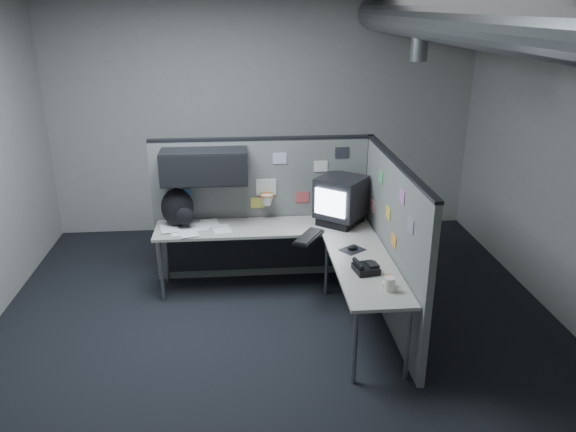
{
  "coord_description": "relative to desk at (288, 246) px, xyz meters",
  "views": [
    {
      "loc": [
        -0.32,
        -4.6,
        2.96
      ],
      "look_at": [
        0.11,
        0.35,
        1.08
      ],
      "focal_mm": 35.0,
      "sensor_mm": 36.0,
      "label": 1
    }
  ],
  "objects": [
    {
      "name": "monitor",
      "position": [
        0.59,
        0.31,
        0.38
      ],
      "size": [
        0.63,
        0.63,
        0.52
      ],
      "rotation": [
        0.0,
        0.0,
        0.12
      ],
      "color": "black",
      "rests_on": "desk"
    },
    {
      "name": "cup",
      "position": [
        0.73,
        -1.26,
        0.18
      ],
      "size": [
        0.1,
        0.1,
        0.12
      ],
      "primitive_type": "cylinder",
      "rotation": [
        0.0,
        0.0,
        0.18
      ],
      "color": "silver",
      "rests_on": "desk"
    },
    {
      "name": "desk",
      "position": [
        0.0,
        0.0,
        0.0
      ],
      "size": [
        2.31,
        2.11,
        0.73
      ],
      "color": "#A29C92",
      "rests_on": "ground"
    },
    {
      "name": "partition_back",
      "position": [
        -0.4,
        0.53,
        0.38
      ],
      "size": [
        2.44,
        0.42,
        1.63
      ],
      "color": "slate",
      "rests_on": "ground"
    },
    {
      "name": "papers",
      "position": [
        -0.97,
        0.26,
        0.12
      ],
      "size": [
        0.79,
        0.55,
        0.02
      ],
      "rotation": [
        0.0,
        0.0,
        0.23
      ],
      "color": "white",
      "rests_on": "desk"
    },
    {
      "name": "phone",
      "position": [
        0.61,
        -0.89,
        0.16
      ],
      "size": [
        0.23,
        0.25,
        0.1
      ],
      "rotation": [
        0.0,
        0.0,
        -0.0
      ],
      "color": "black",
      "rests_on": "desk"
    },
    {
      "name": "backpack",
      "position": [
        -1.14,
        0.36,
        0.32
      ],
      "size": [
        0.4,
        0.36,
        0.42
      ],
      "rotation": [
        0.0,
        0.0,
        0.28
      ],
      "color": "black",
      "rests_on": "desk"
    },
    {
      "name": "room",
      "position": [
        0.41,
        -0.7,
        1.48
      ],
      "size": [
        5.62,
        5.62,
        3.22
      ],
      "color": "black",
      "rests_on": "ground"
    },
    {
      "name": "bottles",
      "position": [
        0.75,
        -1.19,
        0.15
      ],
      "size": [
        0.13,
        0.18,
        0.08
      ],
      "rotation": [
        0.0,
        0.0,
        -0.28
      ],
      "color": "silver",
      "rests_on": "desk"
    },
    {
      "name": "partition_right",
      "position": [
        0.95,
        -0.49,
        0.21
      ],
      "size": [
        0.07,
        2.23,
        1.63
      ],
      "color": "slate",
      "rests_on": "ground"
    },
    {
      "name": "mouse",
      "position": [
        0.59,
        -0.42,
        0.13
      ],
      "size": [
        0.28,
        0.27,
        0.05
      ],
      "rotation": [
        0.0,
        0.0,
        -0.18
      ],
      "color": "black",
      "rests_on": "desk"
    },
    {
      "name": "keyboard",
      "position": [
        0.2,
        -0.1,
        0.14
      ],
      "size": [
        0.37,
        0.48,
        0.04
      ],
      "rotation": [
        0.0,
        0.0,
        0.26
      ],
      "color": "black",
      "rests_on": "desk"
    }
  ]
}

